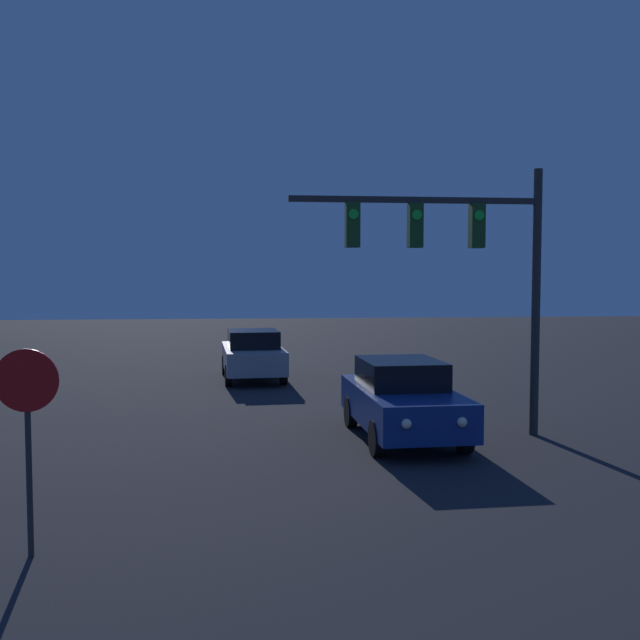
{
  "coord_description": "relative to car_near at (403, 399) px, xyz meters",
  "views": [
    {
      "loc": [
        -1.49,
        4.0,
        3.31
      ],
      "look_at": [
        0.0,
        18.12,
        2.44
      ],
      "focal_mm": 40.0,
      "sensor_mm": 36.0,
      "label": 1
    }
  ],
  "objects": [
    {
      "name": "car_far",
      "position": [
        -2.94,
        8.7,
        0.0
      ],
      "size": [
        2.09,
        4.38,
        1.6
      ],
      "rotation": [
        0.0,
        0.0,
        0.07
      ],
      "color": "#99999E",
      "rests_on": "ground_plane"
    },
    {
      "name": "traffic_signal_mast",
      "position": [
        1.23,
        0.07,
        2.99
      ],
      "size": [
        5.21,
        0.3,
        5.51
      ],
      "color": "#2D2D2D",
      "rests_on": "ground_plane"
    },
    {
      "name": "stop_sign",
      "position": [
        -5.72,
        -5.57,
        0.92
      ],
      "size": [
        0.74,
        0.07,
        2.47
      ],
      "color": "#2D2D2D",
      "rests_on": "ground_plane"
    },
    {
      "name": "car_near",
      "position": [
        0.0,
        0.0,
        0.0
      ],
      "size": [
        2.0,
        4.35,
        1.6
      ],
      "rotation": [
        0.0,
        0.0,
        3.18
      ],
      "color": "navy",
      "rests_on": "ground_plane"
    }
  ]
}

